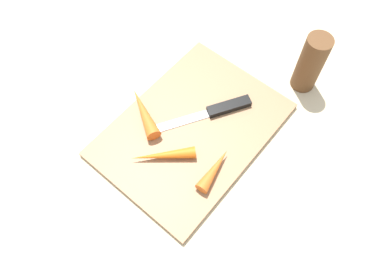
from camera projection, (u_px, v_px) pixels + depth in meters
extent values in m
plane|color=#C6B793|center=(192.00, 131.00, 0.74)|extent=(1.40, 1.40, 0.00)
cube|color=#99704C|center=(192.00, 129.00, 0.73)|extent=(0.36, 0.26, 0.01)
cube|color=#B7B7BC|center=(182.00, 122.00, 0.73)|extent=(0.10, 0.07, 0.00)
cube|color=black|center=(229.00, 106.00, 0.74)|extent=(0.09, 0.07, 0.01)
cone|color=orange|center=(144.00, 112.00, 0.73)|extent=(0.08, 0.12, 0.03)
cone|color=orange|center=(165.00, 157.00, 0.69)|extent=(0.10, 0.10, 0.02)
cone|color=orange|center=(214.00, 169.00, 0.67)|extent=(0.09, 0.04, 0.02)
cylinder|color=brown|center=(311.00, 63.00, 0.73)|extent=(0.05, 0.05, 0.14)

